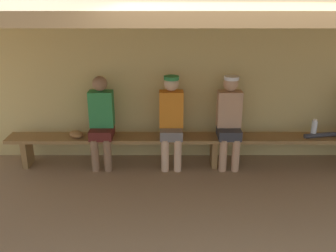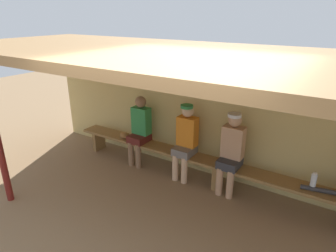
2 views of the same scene
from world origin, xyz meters
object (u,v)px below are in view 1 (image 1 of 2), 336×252
water_bottle_orange (314,129)px  player_shirtless_tan (101,119)px  bench (214,141)px  baseball_bat (330,134)px  player_with_sunglasses (171,118)px  baseball_glove_worn (76,134)px  player_in_red (229,118)px

water_bottle_orange → player_shirtless_tan: bearing=179.5°
player_shirtless_tan → bench: bearing=-0.1°
player_shirtless_tan → baseball_bat: player_shirtless_tan is taller
bench → water_bottle_orange: water_bottle_orange is taller
player_with_sunglasses → baseball_glove_worn: (-1.37, -0.03, -0.24)m
bench → baseball_bat: size_ratio=7.50×
bench → player_shirtless_tan: player_shirtless_tan is taller
water_bottle_orange → baseball_glove_worn: size_ratio=1.13×
player_shirtless_tan → water_bottle_orange: player_shirtless_tan is taller
player_in_red → player_with_sunglasses: (-0.83, 0.00, 0.00)m
player_shirtless_tan → baseball_bat: 3.30m
player_in_red → baseball_glove_worn: bearing=-179.3°
player_in_red → baseball_bat: 1.49m
player_in_red → player_with_sunglasses: bearing=180.0°
bench → player_in_red: bearing=1.0°
player_with_sunglasses → baseball_glove_worn: size_ratio=5.60×
player_in_red → player_shirtless_tan: 1.83m
water_bottle_orange → baseball_glove_worn: (-3.41, 0.00, -0.08)m
player_in_red → water_bottle_orange: 1.23m
player_in_red → baseball_bat: player_in_red is taller
player_shirtless_tan → player_with_sunglasses: size_ratio=0.99×
bench → baseball_bat: baseball_bat is taller
bench → player_with_sunglasses: bearing=179.7°
player_in_red → baseball_glove_worn: player_in_red is taller
water_bottle_orange → baseball_glove_worn: bearing=180.0°
water_bottle_orange → baseball_bat: size_ratio=0.34×
bench → player_in_red: 0.41m
water_bottle_orange → baseball_bat: bearing=5.3°
player_shirtless_tan → baseball_glove_worn: (-0.37, -0.03, -0.22)m
baseball_glove_worn → baseball_bat: 3.66m
player_with_sunglasses → water_bottle_orange: bearing=-0.8°
player_with_sunglasses → baseball_glove_worn: bearing=-178.9°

